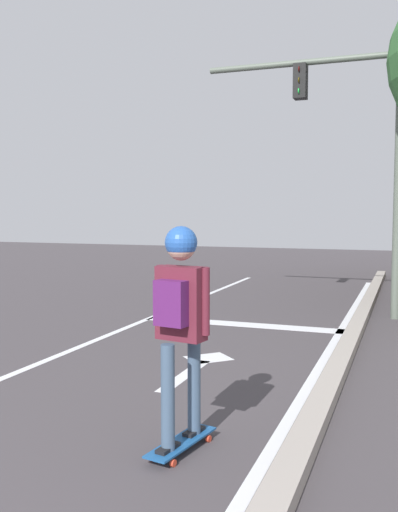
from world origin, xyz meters
name	(u,v)px	position (x,y,z in m)	size (l,w,h in m)	color
lane_line_center	(50,359)	(-0.18, 6.00, 0.00)	(0.12, 20.00, 0.01)	silver
lane_line_curbside	(308,386)	(3.25, 6.00, 0.00)	(0.12, 20.00, 0.01)	silver
stop_bar	(244,324)	(1.61, 9.13, 0.00)	(3.59, 0.40, 0.01)	silver
lane_arrow_stem	(185,375)	(1.79, 5.92, 0.00)	(0.16, 1.40, 0.01)	silver
lane_arrow_head	(208,358)	(1.79, 6.77, 0.00)	(0.56, 0.44, 0.01)	silver
curb_strip	(331,383)	(3.50, 6.00, 0.07)	(0.24, 24.00, 0.14)	#A0968E
skateboard	(182,443)	(2.57, 3.90, 0.07)	(0.35, 0.83, 0.09)	#1C508D
skater	(180,305)	(2.56, 3.89, 1.22)	(0.48, 0.64, 1.76)	#3E536C
traffic_signal_mast	(357,131)	(3.32, 10.63, 3.45)	(3.68, 0.34, 5.25)	#596357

